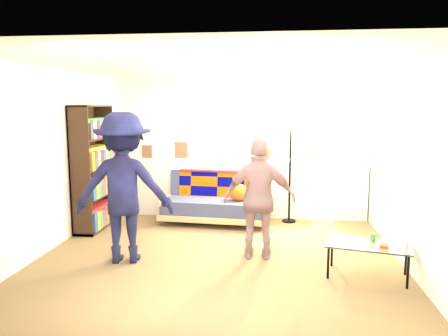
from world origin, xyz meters
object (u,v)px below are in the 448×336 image
(futon_sofa, at_px, (216,202))
(person_left, at_px, (124,188))
(floor_lamp, at_px, (291,152))
(person_right, at_px, (259,199))
(coffee_table, at_px, (369,246))
(bookshelf, at_px, (93,172))

(futon_sofa, xyz_separation_m, person_left, (-0.88, -1.87, 0.57))
(floor_lamp, distance_m, person_left, 2.93)
(person_right, bearing_deg, floor_lamp, -104.87)
(person_left, bearing_deg, person_right, -179.27)
(coffee_table, relative_size, person_left, 0.54)
(bookshelf, distance_m, person_left, 1.63)
(person_right, bearing_deg, person_left, 8.44)
(futon_sofa, xyz_separation_m, floor_lamp, (1.19, 0.19, 0.80))
(bookshelf, relative_size, person_left, 1.04)
(bookshelf, xyz_separation_m, floor_lamp, (3.03, 0.74, 0.26))
(bookshelf, height_order, coffee_table, bookshelf)
(floor_lamp, xyz_separation_m, person_left, (-2.07, -2.07, -0.23))
(floor_lamp, relative_size, person_left, 0.88)
(floor_lamp, distance_m, person_right, 1.88)
(futon_sofa, bearing_deg, person_left, -115.18)
(person_left, xyz_separation_m, person_right, (1.64, 0.28, -0.16))
(bookshelf, bearing_deg, person_left, -54.13)
(futon_sofa, distance_m, bookshelf, 1.99)
(futon_sofa, relative_size, person_left, 0.97)
(coffee_table, height_order, person_right, person_right)
(floor_lamp, bearing_deg, futon_sofa, -170.85)
(person_right, bearing_deg, futon_sofa, -65.86)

